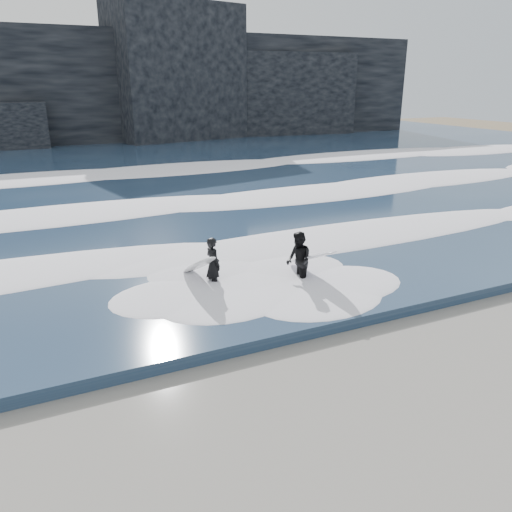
% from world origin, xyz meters
% --- Properties ---
extents(ground, '(120.00, 120.00, 0.00)m').
position_xyz_m(ground, '(0.00, 0.00, 0.00)').
color(ground, olive).
rests_on(ground, ground).
extents(sea, '(90.00, 52.00, 0.30)m').
position_xyz_m(sea, '(0.00, 29.00, 0.15)').
color(sea, navy).
rests_on(sea, ground).
extents(headland, '(70.00, 9.00, 10.00)m').
position_xyz_m(headland, '(0.00, 46.00, 5.00)').
color(headland, black).
rests_on(headland, ground).
extents(foam_near, '(60.00, 3.20, 0.20)m').
position_xyz_m(foam_near, '(0.00, 9.00, 0.40)').
color(foam_near, white).
rests_on(foam_near, sea).
extents(foam_mid, '(60.00, 4.00, 0.24)m').
position_xyz_m(foam_mid, '(0.00, 16.00, 0.42)').
color(foam_mid, white).
rests_on(foam_mid, sea).
extents(foam_far, '(60.00, 4.80, 0.30)m').
position_xyz_m(foam_far, '(0.00, 25.00, 0.45)').
color(foam_far, white).
rests_on(foam_far, sea).
extents(surfer_left, '(1.00, 2.00, 1.56)m').
position_xyz_m(surfer_left, '(-0.96, 6.63, 0.79)').
color(surfer_left, black).
rests_on(surfer_left, ground).
extents(surfer_right, '(1.18, 2.18, 1.65)m').
position_xyz_m(surfer_right, '(1.45, 5.76, 0.84)').
color(surfer_right, black).
rests_on(surfer_right, ground).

